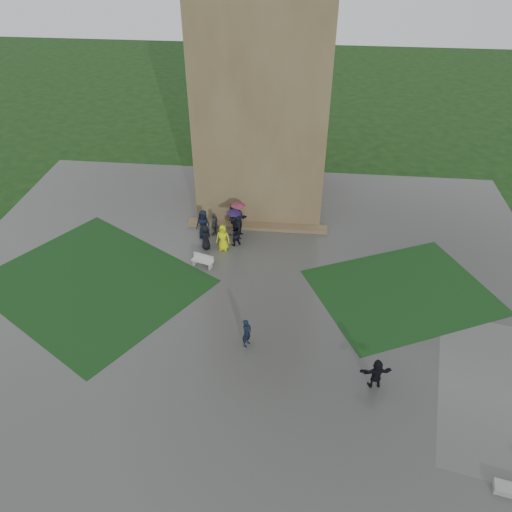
# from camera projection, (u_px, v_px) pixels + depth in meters

# --- Properties ---
(ground) EXTENTS (120.00, 120.00, 0.00)m
(ground) POSITION_uv_depth(u_px,v_px,m) (234.00, 347.00, 23.73)
(ground) COLOR black
(plaza) EXTENTS (34.00, 34.00, 0.02)m
(plaza) POSITION_uv_depth(u_px,v_px,m) (240.00, 319.00, 25.33)
(plaza) COLOR #3B3B38
(plaza) RESTS_ON ground
(lawn_inset_left) EXTENTS (14.10, 13.46, 0.01)m
(lawn_inset_left) POSITION_uv_depth(u_px,v_px,m) (93.00, 283.00, 27.65)
(lawn_inset_left) COLOR black
(lawn_inset_left) RESTS_ON plaza
(lawn_inset_right) EXTENTS (11.12, 10.15, 0.01)m
(lawn_inset_right) POSITION_uv_depth(u_px,v_px,m) (402.00, 292.00, 27.02)
(lawn_inset_right) COLOR black
(lawn_inset_right) RESTS_ON plaza
(tower) EXTENTS (8.00, 8.00, 18.00)m
(tower) POSITION_uv_depth(u_px,v_px,m) (265.00, 65.00, 30.51)
(tower) COLOR brown
(tower) RESTS_ON ground
(tower_plinth) EXTENTS (9.00, 0.80, 0.22)m
(tower_plinth) POSITION_uv_depth(u_px,v_px,m) (257.00, 226.00, 32.18)
(tower_plinth) COLOR brown
(tower_plinth) RESTS_ON plaza
(bench) EXTENTS (1.35, 0.77, 0.75)m
(bench) POSITION_uv_depth(u_px,v_px,m) (203.00, 260.00, 28.69)
(bench) COLOR #BABAB5
(bench) RESTS_ON plaza
(visitor_cluster) EXTENTS (3.17, 3.63, 2.50)m
(visitor_cluster) POSITION_uv_depth(u_px,v_px,m) (226.00, 225.00, 30.59)
(visitor_cluster) COLOR black
(visitor_cluster) RESTS_ON plaza
(pedestrian_mid) EXTENTS (0.59, 0.67, 1.54)m
(pedestrian_mid) POSITION_uv_depth(u_px,v_px,m) (247.00, 333.00, 23.41)
(pedestrian_mid) COLOR black
(pedestrian_mid) RESTS_ON plaza
(pedestrian_near) EXTENTS (1.47, 0.75, 1.52)m
(pedestrian_near) POSITION_uv_depth(u_px,v_px,m) (376.00, 374.00, 21.43)
(pedestrian_near) COLOR black
(pedestrian_near) RESTS_ON plaza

